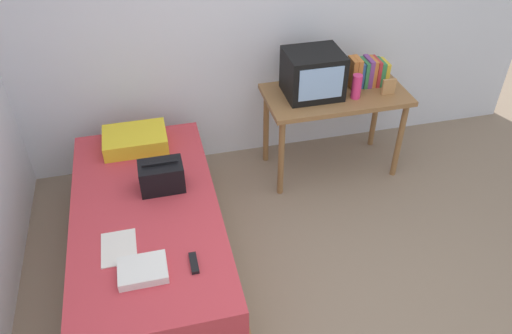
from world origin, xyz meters
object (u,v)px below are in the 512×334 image
(magazine, at_px, (119,248))
(tv, at_px, (313,74))
(pillow, at_px, (135,140))
(bed, at_px, (150,236))
(water_bottle, at_px, (357,87))
(handbag, at_px, (162,176))
(remote_dark, at_px, (194,263))
(desk, at_px, (335,103))
(book_row, at_px, (368,72))
(folded_towel, at_px, (143,270))
(picture_frame, at_px, (389,87))

(magazine, bearing_deg, tv, 35.15)
(tv, distance_m, pillow, 1.48)
(bed, distance_m, water_bottle, 1.95)
(water_bottle, distance_m, handbag, 1.68)
(bed, height_order, remote_dark, remote_dark)
(tv, height_order, magazine, tv)
(desk, relative_size, pillow, 2.42)
(bed, bearing_deg, magazine, -118.46)
(tv, bearing_deg, handbag, -154.53)
(book_row, height_order, pillow, book_row)
(bed, distance_m, handbag, 0.43)
(desk, xyz_separation_m, folded_towel, (-1.67, -1.33, -0.11))
(tv, distance_m, book_row, 0.50)
(water_bottle, xyz_separation_m, magazine, (-1.92, -0.98, -0.33))
(desk, bearing_deg, pillow, -179.15)
(water_bottle, bearing_deg, folded_towel, -145.75)
(tv, bearing_deg, remote_dark, -130.78)
(picture_frame, bearing_deg, book_row, 117.91)
(folded_towel, bearing_deg, handbag, 76.05)
(pillow, distance_m, folded_towel, 1.30)
(desk, height_order, tv, tv)
(bed, height_order, handbag, handbag)
(picture_frame, bearing_deg, remote_dark, -145.70)
(pillow, relative_size, magazine, 1.66)
(book_row, height_order, magazine, book_row)
(magazine, height_order, folded_towel, folded_towel)
(bed, bearing_deg, folded_towel, -94.66)
(water_bottle, bearing_deg, picture_frame, -1.98)
(water_bottle, bearing_deg, book_row, 46.83)
(remote_dark, xyz_separation_m, folded_towel, (-0.29, 0.00, 0.02))
(desk, distance_m, tv, 0.34)
(folded_towel, bearing_deg, tv, 42.80)
(tv, bearing_deg, picture_frame, -14.11)
(desk, height_order, remote_dark, desk)
(picture_frame, bearing_deg, pillow, 177.32)
(bed, relative_size, pillow, 4.16)
(magazine, bearing_deg, remote_dark, -28.77)
(handbag, xyz_separation_m, magazine, (-0.32, -0.51, -0.10))
(folded_towel, bearing_deg, desk, 38.52)
(handbag, height_order, magazine, handbag)
(magazine, bearing_deg, handbag, 58.34)
(pillow, bearing_deg, bed, -88.78)
(bed, relative_size, folded_towel, 7.14)
(bed, relative_size, desk, 1.72)
(bed, relative_size, book_row, 6.23)
(bed, bearing_deg, remote_dark, -66.15)
(bed, height_order, magazine, magazine)
(remote_dark, bearing_deg, book_row, 40.10)
(pillow, bearing_deg, handbag, -74.31)
(bed, bearing_deg, book_row, 23.74)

